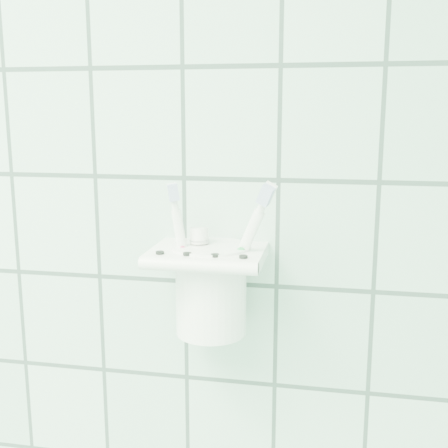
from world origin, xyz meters
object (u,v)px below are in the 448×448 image
holder_bracket (208,256)px  cup (211,286)px  toothbrush_orange (212,240)px  toothbrush_pink (194,256)px  toothbrush_blue (211,253)px  toothpaste_tube (199,271)px

holder_bracket → cup: bearing=59.8°
holder_bracket → toothbrush_orange: (-0.00, 0.03, 0.01)m
holder_bracket → toothbrush_orange: bearing=90.4°
cup → toothbrush_pink: (-0.02, -0.01, 0.04)m
toothbrush_blue → toothbrush_orange: bearing=109.9°
holder_bracket → toothpaste_tube: toothpaste_tube is taller
toothbrush_blue → toothpaste_tube: (-0.01, -0.02, -0.02)m
toothbrush_blue → holder_bracket: bearing=-68.1°
toothbrush_pink → toothbrush_blue: size_ratio=1.04×
cup → toothpaste_tube: 0.03m
toothbrush_orange → toothbrush_pink: bearing=-106.8°
toothbrush_pink → toothpaste_tube: size_ratio=1.44×
cup → toothpaste_tube: (-0.01, -0.01, 0.02)m
toothbrush_pink → toothpaste_tube: (0.01, 0.00, -0.02)m
toothpaste_tube → toothbrush_orange: bearing=80.8°
toothbrush_pink → toothbrush_orange: bearing=40.9°
toothbrush_blue → toothbrush_orange: size_ratio=0.86×
cup → toothbrush_pink: toothbrush_pink is taller
holder_bracket → toothbrush_pink: size_ratio=0.75×
toothbrush_pink → toothbrush_blue: (0.02, 0.02, -0.00)m
toothbrush_orange → toothbrush_blue: bearing=-80.5°
cup → toothbrush_orange: (-0.00, 0.02, 0.05)m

